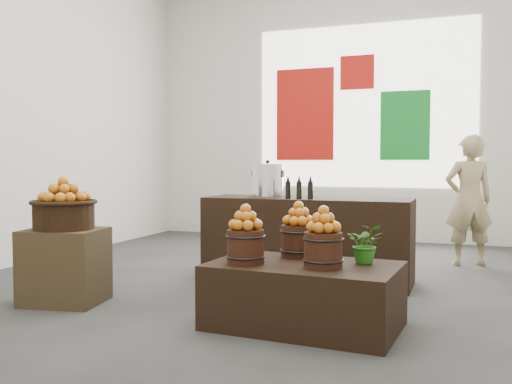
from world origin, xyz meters
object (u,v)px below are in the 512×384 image
(crate, at_px, (65,266))
(counter, at_px, (307,240))
(wicker_basket, at_px, (64,216))
(display_table, at_px, (304,295))
(stock_pot_left, at_px, (268,181))
(shopper, at_px, (469,200))

(crate, height_order, counter, counter)
(wicker_basket, height_order, display_table, wicker_basket)
(display_table, relative_size, counter, 0.65)
(crate, distance_m, stock_pot_left, 2.09)
(crate, distance_m, display_table, 2.04)
(counter, distance_m, shopper, 2.11)
(counter, bearing_deg, crate, -137.21)
(counter, height_order, stock_pot_left, stock_pot_left)
(wicker_basket, bearing_deg, counter, 42.96)
(stock_pot_left, xyz_separation_m, shopper, (1.89, 1.47, -0.24))
(counter, bearing_deg, shopper, 44.49)
(crate, relative_size, wicker_basket, 1.25)
(counter, relative_size, shopper, 1.36)
(wicker_basket, distance_m, stock_pot_left, 1.99)
(crate, xyz_separation_m, stock_pot_left, (1.24, 1.54, 0.67))
(crate, bearing_deg, shopper, 43.77)
(wicker_basket, bearing_deg, crate, 0.00)
(wicker_basket, bearing_deg, stock_pot_left, 51.06)
(wicker_basket, xyz_separation_m, stock_pot_left, (1.24, 1.54, 0.25))
(stock_pot_left, bearing_deg, counter, 0.17)
(display_table, bearing_deg, counter, 108.20)
(stock_pot_left, bearing_deg, shopper, 37.75)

